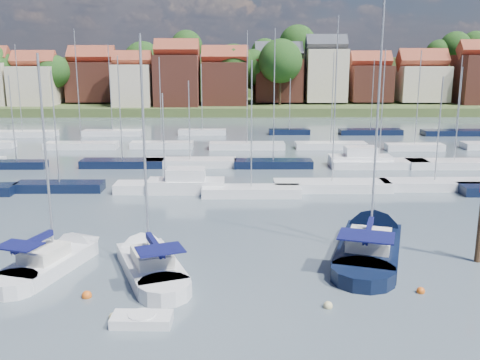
{
  "coord_description": "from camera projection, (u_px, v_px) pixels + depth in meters",
  "views": [
    {
      "loc": [
        -0.76,
        -27.77,
        12.18
      ],
      "look_at": [
        -0.41,
        14.0,
        2.53
      ],
      "focal_mm": 40.0,
      "sensor_mm": 36.0,
      "label": 1
    }
  ],
  "objects": [
    {
      "name": "buoy_f",
      "position": [
        421.0,
        293.0,
        28.24
      ],
      "size": [
        0.44,
        0.44,
        0.44
      ],
      "primitive_type": "sphere",
      "color": "#D85914",
      "rests_on": "ground"
    },
    {
      "name": "sailboat_navy",
      "position": [
        372.0,
        240.0,
        35.38
      ],
      "size": [
        7.72,
        14.09,
        18.81
      ],
      "rotation": [
        0.0,
        0.0,
        1.25
      ],
      "color": "black",
      "rests_on": "ground"
    },
    {
      "name": "far_shore_town",
      "position": [
        246.0,
        83.0,
        158.04
      ],
      "size": [
        212.46,
        90.0,
        22.27
      ],
      "color": "#4A592C",
      "rests_on": "ground"
    },
    {
      "name": "buoy_d",
      "position": [
        328.0,
        308.0,
        26.57
      ],
      "size": [
        0.46,
        0.46,
        0.46
      ],
      "primitive_type": "sphere",
      "color": "beige",
      "rests_on": "ground"
    },
    {
      "name": "sailboat_centre",
      "position": [
        147.0,
        260.0,
        31.81
      ],
      "size": [
        6.46,
        10.98,
        14.55
      ],
      "rotation": [
        0.0,
        0.0,
        1.94
      ],
      "color": "white",
      "rests_on": "ground"
    },
    {
      "name": "timber_piling",
      "position": [
        480.0,
        237.0,
        32.18
      ],
      "size": [
        0.4,
        0.4,
        7.23
      ],
      "color": "#4C331E",
      "rests_on": "ground"
    },
    {
      "name": "buoy_e",
      "position": [
        344.0,
        246.0,
        35.28
      ],
      "size": [
        0.47,
        0.47,
        0.47
      ],
      "primitive_type": "sphere",
      "color": "beige",
      "rests_on": "ground"
    },
    {
      "name": "buoy_c",
      "position": [
        87.0,
        297.0,
        27.7
      ],
      "size": [
        0.52,
        0.52,
        0.52
      ],
      "primitive_type": "sphere",
      "color": "#D85914",
      "rests_on": "ground"
    },
    {
      "name": "ground",
      "position": [
        241.0,
        154.0,
        68.77
      ],
      "size": [
        260.0,
        260.0,
        0.0
      ],
      "primitive_type": "plane",
      "color": "#42525A",
      "rests_on": "ground"
    },
    {
      "name": "buoy_b",
      "position": [
        114.0,
        319.0,
        25.4
      ],
      "size": [
        0.47,
        0.47,
        0.47
      ],
      "primitive_type": "sphere",
      "color": "beige",
      "rests_on": "ground"
    },
    {
      "name": "tender",
      "position": [
        142.0,
        320.0,
        24.87
      ],
      "size": [
        2.84,
        1.39,
        0.6
      ],
      "rotation": [
        0.0,
        0.0,
        -0.03
      ],
      "color": "white",
      "rests_on": "ground"
    },
    {
      "name": "marina_field",
      "position": [
        258.0,
        157.0,
        63.97
      ],
      "size": [
        79.62,
        41.41,
        15.93
      ],
      "color": "white",
      "rests_on": "ground"
    },
    {
      "name": "sailboat_left",
      "position": [
        60.0,
        258.0,
        32.13
      ],
      "size": [
        5.4,
        10.15,
        13.44
      ],
      "rotation": [
        0.0,
        0.0,
        1.27
      ],
      "color": "white",
      "rests_on": "ground"
    }
  ]
}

